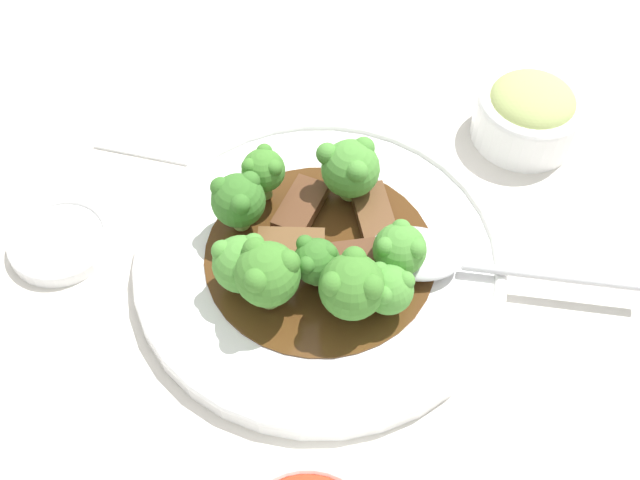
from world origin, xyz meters
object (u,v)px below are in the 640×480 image
at_px(broccoli_floret_8, 351,168).
at_px(broccoli_floret_6, 400,249).
at_px(broccoli_floret_0, 352,286).
at_px(broccoli_floret_3, 263,170).
at_px(beef_strip_2, 360,265).
at_px(beef_strip_1, 291,246).
at_px(beef_strip_3, 376,222).
at_px(serving_spoon, 431,260).
at_px(broccoli_floret_5, 241,263).
at_px(broccoli_floret_2, 238,200).
at_px(broccoli_floret_1, 267,274).
at_px(broccoli_floret_7, 389,289).
at_px(beef_strip_0, 301,207).
at_px(side_bowl_appetizer, 529,112).
at_px(broccoli_floret_4, 314,261).
at_px(sauce_dish, 60,240).
at_px(main_plate, 320,258).

bearing_deg(broccoli_floret_8, broccoli_floret_6, -149.69).
bearing_deg(broccoli_floret_0, broccoli_floret_3, 36.74).
bearing_deg(broccoli_floret_0, beef_strip_2, -7.20).
bearing_deg(beef_strip_1, broccoli_floret_3, 27.01).
bearing_deg(beef_strip_3, broccoli_floret_3, 75.68).
xyz_separation_m(broccoli_floret_0, serving_spoon, (0.05, -0.06, -0.03)).
xyz_separation_m(broccoli_floret_8, serving_spoon, (-0.06, -0.07, -0.03)).
xyz_separation_m(broccoli_floret_3, broccoli_floret_5, (-0.09, 0.00, -0.00)).
distance_m(broccoli_floret_2, serving_spoon, 0.15).
distance_m(broccoli_floret_1, broccoli_floret_7, 0.09).
height_order(broccoli_floret_2, broccoli_floret_8, broccoli_floret_8).
height_order(beef_strip_0, broccoli_floret_1, broccoli_floret_1).
height_order(broccoli_floret_8, serving_spoon, broccoli_floret_8).
bearing_deg(broccoli_floret_8, side_bowl_appetizer, -56.51).
distance_m(broccoli_floret_3, side_bowl_appetizer, 0.24).
height_order(broccoli_floret_4, sauce_dish, broccoli_floret_4).
distance_m(beef_strip_0, serving_spoon, 0.11).
bearing_deg(side_bowl_appetizer, beef_strip_1, 129.76).
bearing_deg(broccoli_floret_8, beef_strip_1, 145.55).
bearing_deg(broccoli_floret_5, sauce_dish, 77.36).
relative_size(broccoli_floret_2, broccoli_floret_8, 0.93).
distance_m(beef_strip_0, broccoli_floret_8, 0.05).
height_order(beef_strip_0, broccoli_floret_8, broccoli_floret_8).
relative_size(beef_strip_3, side_bowl_appetizer, 0.86).
height_order(main_plate, broccoli_floret_5, broccoli_floret_5).
bearing_deg(broccoli_floret_0, broccoli_floret_2, 52.30).
relative_size(broccoli_floret_0, side_bowl_appetizer, 0.59).
bearing_deg(main_plate, beef_strip_3, -55.28).
bearing_deg(broccoli_floret_5, side_bowl_appetizer, -49.17).
distance_m(broccoli_floret_5, broccoli_floret_7, 0.11).
bearing_deg(beef_strip_0, beef_strip_1, 174.93).
relative_size(broccoli_floret_5, side_bowl_appetizer, 0.49).
height_order(serving_spoon, side_bowl_appetizer, side_bowl_appetizer).
bearing_deg(broccoli_floret_5, broccoli_floret_7, -95.51).
bearing_deg(broccoli_floret_2, broccoli_floret_8, -65.00).
distance_m(broccoli_floret_5, side_bowl_appetizer, 0.29).
height_order(beef_strip_0, beef_strip_3, beef_strip_0).
bearing_deg(broccoli_floret_0, main_plate, 28.38).
bearing_deg(side_bowl_appetizer, broccoli_floret_5, 130.83).
distance_m(beef_strip_0, beef_strip_1, 0.04).
relative_size(beef_strip_1, sauce_dish, 0.65).
relative_size(broccoli_floret_6, serving_spoon, 0.21).
xyz_separation_m(broccoli_floret_1, side_bowl_appetizer, (0.21, -0.20, -0.03)).
height_order(beef_strip_0, serving_spoon, serving_spoon).
xyz_separation_m(beef_strip_1, side_bowl_appetizer, (0.16, -0.19, 0.00)).
bearing_deg(sauce_dish, broccoli_floret_7, -99.77).
height_order(broccoli_floret_4, broccoli_floret_5, broccoli_floret_5).
distance_m(main_plate, beef_strip_1, 0.03).
bearing_deg(beef_strip_3, side_bowl_appetizer, -44.44).
bearing_deg(broccoli_floret_1, broccoli_floret_8, -25.70).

